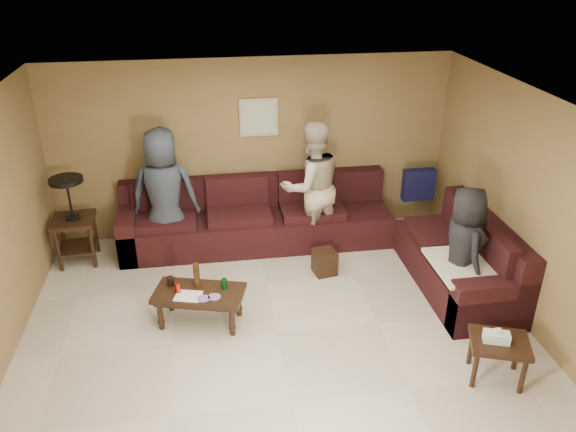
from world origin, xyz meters
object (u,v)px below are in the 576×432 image
object	(u,v)px
sectional_sofa	(322,236)
side_table_right	(499,346)
waste_bin	(325,262)
person_left	(165,195)
coffee_table	(199,295)
person_right	(463,249)
end_table_left	(73,219)
person_middle	(312,187)

from	to	relation	value
sectional_sofa	side_table_right	bearing A→B (deg)	-64.65
waste_bin	person_left	world-z (taller)	person_left
person_left	waste_bin	bearing A→B (deg)	164.29
coffee_table	person_right	distance (m)	2.99
sectional_sofa	person_left	xyz separation A→B (m)	(-2.02, 0.41, 0.56)
end_table_left	waste_bin	distance (m)	3.29
side_table_right	sectional_sofa	bearing A→B (deg)	115.35
end_table_left	person_right	world-z (taller)	person_right
sectional_sofa	person_left	size ratio (longest dim) A/B	2.62
sectional_sofa	person_right	distance (m)	1.89
sectional_sofa	waste_bin	size ratio (longest dim) A/B	14.49
sectional_sofa	waste_bin	bearing A→B (deg)	-96.80
waste_bin	coffee_table	bearing A→B (deg)	-153.55
sectional_sofa	person_middle	world-z (taller)	person_middle
end_table_left	person_middle	bearing A→B (deg)	-1.18
coffee_table	waste_bin	bearing A→B (deg)	26.45
coffee_table	side_table_right	world-z (taller)	coffee_table
end_table_left	person_middle	xyz separation A→B (m)	(3.11, -0.06, 0.28)
coffee_table	waste_bin	world-z (taller)	coffee_table
sectional_sofa	end_table_left	world-z (taller)	end_table_left
coffee_table	end_table_left	size ratio (longest dim) A/B	0.90
side_table_right	waste_bin	bearing A→B (deg)	120.05
waste_bin	person_left	size ratio (longest dim) A/B	0.18
sectional_sofa	coffee_table	distance (m)	2.01
coffee_table	side_table_right	xyz separation A→B (m)	(2.82, -1.34, 0.04)
side_table_right	person_right	xyz separation A→B (m)	(0.14, 1.22, 0.35)
person_left	person_right	bearing A→B (deg)	159.19
sectional_sofa	person_middle	bearing A→B (deg)	104.27
person_middle	end_table_left	bearing A→B (deg)	-14.34
waste_bin	person_right	distance (m)	1.74
person_right	end_table_left	bearing A→B (deg)	68.29
coffee_table	person_left	distance (m)	1.71
side_table_right	person_left	bearing A→B (deg)	137.68
coffee_table	end_table_left	world-z (taller)	end_table_left
waste_bin	person_middle	size ratio (longest dim) A/B	0.18
sectional_sofa	end_table_left	bearing A→B (deg)	172.66
person_right	person_left	bearing A→B (deg)	61.93
person_left	person_middle	size ratio (longest dim) A/B	0.99
side_table_right	waste_bin	distance (m)	2.47
sectional_sofa	person_right	world-z (taller)	person_right
end_table_left	sectional_sofa	bearing A→B (deg)	-7.34
end_table_left	side_table_right	xyz separation A→B (m)	(4.39, -2.92, -0.23)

